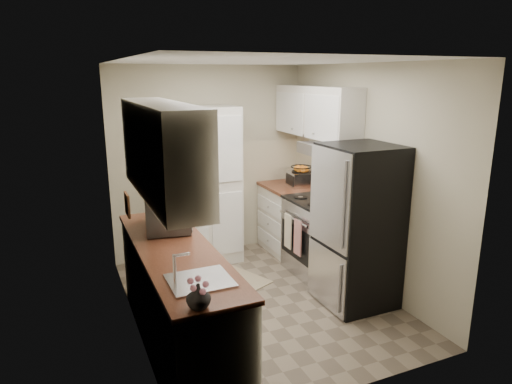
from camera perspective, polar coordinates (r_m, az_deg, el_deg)
ground at (r=5.08m, az=0.39°, el=-13.41°), size 3.20×3.20×0.00m
room_shell at (r=4.54m, az=0.27°, el=4.96°), size 2.64×3.24×2.52m
pantry_cabinet at (r=5.82m, az=-6.71°, el=0.70°), size 0.90×0.55×2.00m
base_cabinet_left at (r=4.23m, az=-9.75°, el=-12.98°), size 0.60×2.30×0.88m
countertop_left at (r=4.04m, az=-10.03°, el=-7.18°), size 0.63×2.33×0.04m
base_cabinet_right at (r=6.30m, az=4.19°, el=-3.46°), size 0.60×0.80×0.88m
countertop_right at (r=6.17m, az=4.26°, el=0.61°), size 0.63×0.83×0.04m
electric_range at (r=5.63m, az=7.88°, el=-5.38°), size 0.71×0.78×1.13m
refrigerator at (r=4.86m, az=12.62°, el=-4.18°), size 0.70×0.72×1.70m
microwave at (r=4.51m, az=-11.00°, el=-2.37°), size 0.51×0.68×0.34m
wine_bottle at (r=4.69m, az=-12.09°, el=-1.84°), size 0.08×0.08×0.33m
flower_vase at (r=3.01m, az=-7.21°, el=-12.81°), size 0.19×0.19×0.17m
cutting_board at (r=4.91m, az=-10.78°, el=-1.29°), size 0.04×0.23×0.29m
toaster_oven at (r=6.15m, az=5.36°, el=1.65°), size 0.30×0.36×0.20m
fruit_basket at (r=6.10m, az=5.71°, el=3.06°), size 0.35×0.35×0.12m
kitchen_mat at (r=5.56m, az=-2.52°, el=-10.77°), size 0.75×0.90×0.01m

